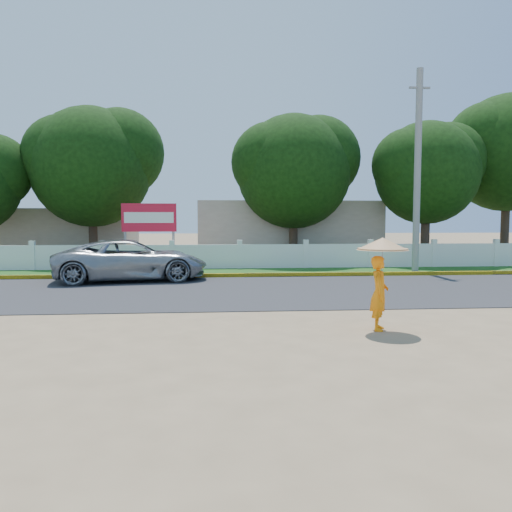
{
  "coord_description": "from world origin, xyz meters",
  "views": [
    {
      "loc": [
        -1.05,
        -11.07,
        2.33
      ],
      "look_at": [
        0.0,
        2.0,
        1.3
      ],
      "focal_mm": 35.0,
      "sensor_mm": 36.0,
      "label": 1
    }
  ],
  "objects_px": {
    "vehicle": "(132,260)",
    "billboard": "(149,221)",
    "monk_with_parasol": "(381,270)",
    "utility_pole": "(418,171)"
  },
  "relations": [
    {
      "from": "utility_pole",
      "to": "vehicle",
      "type": "distance_m",
      "value": 12.27
    },
    {
      "from": "utility_pole",
      "to": "billboard",
      "type": "relative_size",
      "value": 2.88
    },
    {
      "from": "billboard",
      "to": "monk_with_parasol",
      "type": "bearing_deg",
      "value": -64.44
    },
    {
      "from": "monk_with_parasol",
      "to": "billboard",
      "type": "relative_size",
      "value": 0.65
    },
    {
      "from": "utility_pole",
      "to": "billboard",
      "type": "bearing_deg",
      "value": 166.46
    },
    {
      "from": "monk_with_parasol",
      "to": "billboard",
      "type": "bearing_deg",
      "value": 115.56
    },
    {
      "from": "billboard",
      "to": "vehicle",
      "type": "bearing_deg",
      "value": -90.08
    },
    {
      "from": "vehicle",
      "to": "billboard",
      "type": "relative_size",
      "value": 1.85
    },
    {
      "from": "utility_pole",
      "to": "vehicle",
      "type": "height_order",
      "value": "utility_pole"
    },
    {
      "from": "monk_with_parasol",
      "to": "billboard",
      "type": "xyz_separation_m",
      "value": [
        -6.44,
        13.46,
        0.9
      ]
    }
  ]
}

